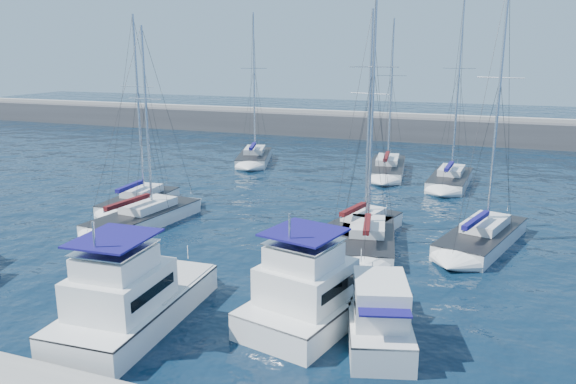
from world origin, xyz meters
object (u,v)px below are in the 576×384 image
(motor_yacht_stbd_inner, at_px, (313,295))
(sailboat_mid_b, at_px, (144,217))
(sailboat_mid_e, at_px, (482,237))
(sailboat_back_b, at_px, (387,168))
(motor_yacht_port_inner, at_px, (131,301))
(sailboat_mid_c, at_px, (361,226))
(sailboat_mid_d, at_px, (367,240))
(sailboat_back_a, at_px, (254,157))
(motor_yacht_stbd_outer, at_px, (378,317))
(sailboat_mid_a, at_px, (140,201))
(sailboat_back_c, at_px, (450,179))

(motor_yacht_stbd_inner, distance_m, sailboat_mid_b, 17.69)
(sailboat_mid_e, xyz_separation_m, sailboat_back_b, (-9.35, 18.59, -0.02))
(motor_yacht_port_inner, distance_m, sailboat_back_b, 35.05)
(sailboat_mid_c, bearing_deg, sailboat_mid_d, -54.98)
(motor_yacht_port_inner, distance_m, sailboat_back_a, 36.77)
(motor_yacht_stbd_outer, distance_m, sailboat_mid_e, 14.06)
(sailboat_mid_b, bearing_deg, sailboat_back_a, 101.79)
(motor_yacht_port_inner, xyz_separation_m, sailboat_back_b, (4.34, 34.77, -0.63))
(sailboat_mid_d, xyz_separation_m, sailboat_mid_e, (6.41, 3.08, -0.02))
(sailboat_mid_d, height_order, sailboat_back_b, sailboat_mid_d)
(motor_yacht_stbd_inner, xyz_separation_m, sailboat_mid_a, (-17.80, 12.61, -0.60))
(sailboat_mid_c, distance_m, sailboat_back_b, 19.27)
(sailboat_back_b, bearing_deg, sailboat_mid_c, -91.15)
(sailboat_mid_a, bearing_deg, sailboat_mid_d, -12.19)
(sailboat_mid_a, xyz_separation_m, sailboat_mid_b, (2.73, -3.37, -0.03))
(motor_yacht_stbd_inner, xyz_separation_m, motor_yacht_stbd_outer, (3.02, -0.70, -0.19))
(sailboat_mid_b, relative_size, sailboat_back_a, 0.86)
(motor_yacht_port_inner, distance_m, sailboat_mid_d, 15.00)
(motor_yacht_port_inner, xyz_separation_m, sailboat_mid_e, (13.68, 16.18, -0.60))
(sailboat_mid_a, height_order, sailboat_mid_d, sailboat_mid_d)
(motor_yacht_port_inner, relative_size, sailboat_mid_e, 0.55)
(sailboat_mid_d, bearing_deg, sailboat_back_b, 87.20)
(sailboat_mid_c, relative_size, sailboat_mid_e, 0.89)
(sailboat_mid_c, xyz_separation_m, sailboat_mid_d, (0.98, -2.50, 0.02))
(sailboat_mid_a, height_order, sailboat_back_c, sailboat_back_c)
(sailboat_mid_a, relative_size, sailboat_back_b, 0.97)
(motor_yacht_port_inner, height_order, sailboat_mid_e, sailboat_mid_e)
(sailboat_mid_c, bearing_deg, motor_yacht_stbd_inner, -72.70)
(sailboat_mid_a, xyz_separation_m, sailboat_back_c, (21.21, 15.90, 0.01))
(motor_yacht_stbd_inner, relative_size, sailboat_mid_b, 0.63)
(sailboat_mid_d, distance_m, sailboat_back_b, 21.87)
(motor_yacht_stbd_outer, relative_size, sailboat_back_c, 0.42)
(sailboat_back_b, bearing_deg, sailboat_mid_b, -126.01)
(motor_yacht_stbd_outer, distance_m, sailboat_back_a, 38.43)
(sailboat_mid_a, bearing_deg, motor_yacht_stbd_inner, -38.65)
(sailboat_mid_e, height_order, sailboat_back_c, sailboat_back_c)
(sailboat_mid_b, height_order, sailboat_mid_c, sailboat_mid_c)
(sailboat_mid_a, relative_size, sailboat_mid_c, 1.01)
(sailboat_mid_e, bearing_deg, sailboat_back_a, 156.77)
(sailboat_mid_e, bearing_deg, sailboat_mid_d, -138.42)
(motor_yacht_stbd_inner, bearing_deg, sailboat_mid_b, 161.83)
(sailboat_back_a, height_order, sailboat_back_b, sailboat_back_a)
(sailboat_mid_e, xyz_separation_m, sailboat_back_a, (-23.62, 19.21, 0.00))
(sailboat_mid_c, bearing_deg, sailboat_back_b, 109.54)
(motor_yacht_stbd_inner, relative_size, sailboat_mid_e, 0.53)
(motor_yacht_port_inner, xyz_separation_m, sailboat_mid_c, (6.30, 15.60, -0.60))
(sailboat_mid_d, relative_size, sailboat_back_b, 1.15)
(sailboat_mid_a, relative_size, sailboat_mid_b, 1.07)
(sailboat_back_b, bearing_deg, sailboat_back_a, 170.51)
(sailboat_mid_b, xyz_separation_m, sailboat_back_b, (12.33, 22.24, 0.01))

